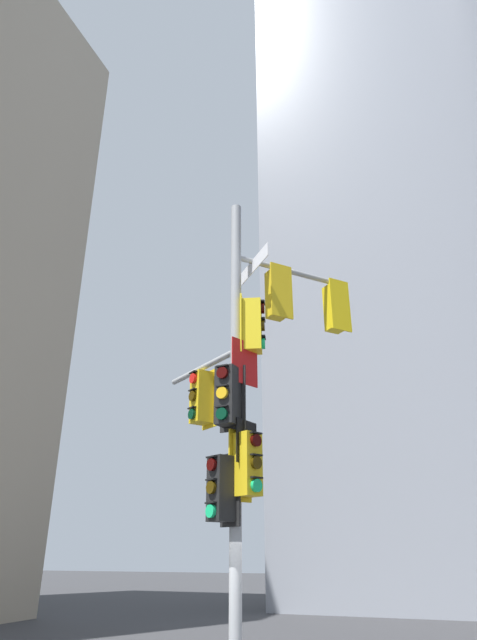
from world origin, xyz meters
The scene contains 2 objects.
building_mid_block centered at (2.41, 22.75, 22.09)m, with size 13.95×13.95×44.17m, color #9399A3.
signal_pole_assembly centered at (0.16, 0.27, 5.07)m, with size 3.82×2.52×8.81m.
Camera 1 is at (3.18, -8.45, 2.35)m, focal length 29.91 mm.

